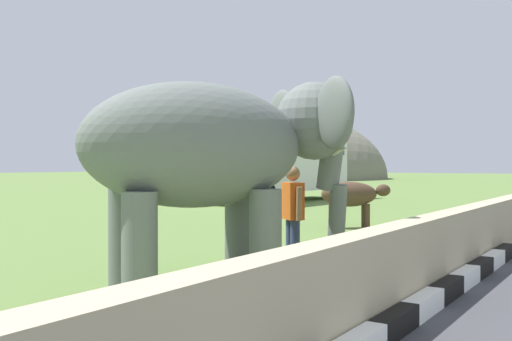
% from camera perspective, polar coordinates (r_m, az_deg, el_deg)
% --- Properties ---
extents(barrier_parapet, '(28.00, 0.36, 1.00)m').
position_cam_1_polar(barrier_parapet, '(6.03, 11.32, -10.72)').
color(barrier_parapet, tan).
rests_on(barrier_parapet, ground_plane).
extents(elephant, '(3.95, 3.51, 2.91)m').
position_cam_1_polar(elephant, '(7.86, -3.66, 2.19)').
color(elephant, slate).
rests_on(elephant, ground_plane).
extents(person_handler, '(0.46, 0.56, 1.66)m').
position_cam_1_polar(person_handler, '(9.00, 3.70, -4.22)').
color(person_handler, navy).
rests_on(person_handler, ground_plane).
extents(bus_white, '(8.56, 2.86, 3.50)m').
position_cam_1_polar(bus_white, '(26.05, 2.39, 1.47)').
color(bus_white, silver).
rests_on(bus_white, ground_plane).
extents(cow_near, '(1.55, 1.71, 1.23)m').
position_cam_1_polar(cow_near, '(15.27, 9.47, -2.46)').
color(cow_near, '#473323').
rests_on(cow_near, ground_plane).
extents(hill_east, '(25.95, 20.76, 15.08)m').
position_cam_1_polar(hill_east, '(67.61, 3.93, -0.83)').
color(hill_east, '#6B685B').
rests_on(hill_east, ground_plane).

